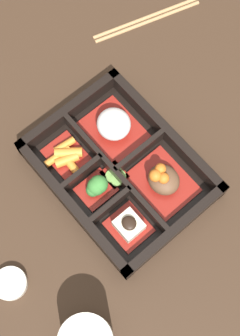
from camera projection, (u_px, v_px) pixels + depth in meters
ground_plane at (120, 173)px, 0.75m from camera, size 3.00×3.00×0.00m
bento_base at (120, 172)px, 0.75m from camera, size 0.27×0.21×0.01m
bento_rim at (119, 170)px, 0.73m from camera, size 0.27×0.21×0.04m
bowl_rice at (114, 126)px, 0.75m from camera, size 0.10×0.08×0.05m
bowl_stew at (163, 180)px, 0.72m from camera, size 0.10×0.08×0.05m
bowl_carrots at (66, 156)px, 0.74m from camera, size 0.07×0.06×0.02m
bowl_greens at (97, 186)px, 0.72m from camera, size 0.05×0.06×0.03m
bowl_tofu at (129, 226)px, 0.70m from camera, size 0.06×0.06×0.04m
bowl_pickles at (117, 177)px, 0.73m from camera, size 0.04×0.03×0.01m
chopsticks at (147, 19)px, 0.84m from camera, size 0.07×0.20×0.01m
sauce_dish at (10, 283)px, 0.69m from camera, size 0.05×0.05×0.01m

